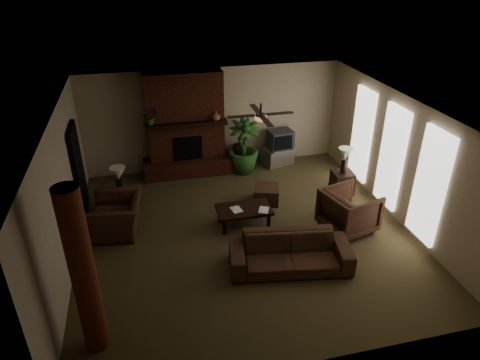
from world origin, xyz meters
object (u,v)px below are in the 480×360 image
object	(u,v)px
lamp_right	(345,156)
lamp_left	(118,175)
log_column	(83,274)
side_table_right	(342,182)
ottoman	(266,194)
tv_stand	(278,156)
coffee_table	(244,211)
floor_vase	(239,154)
armchair_left	(116,210)
sofa	(291,248)
side_table_left	(123,203)
armchair_right	(349,209)
floor_plant	(243,158)

from	to	relation	value
lamp_right	lamp_left	bearing A→B (deg)	177.81
log_column	lamp_left	world-z (taller)	log_column
side_table_right	ottoman	bearing A→B (deg)	-179.61
ottoman	tv_stand	distance (m)	2.17
log_column	coffee_table	xyz separation A→B (m)	(3.02, 2.71, -1.03)
floor_vase	side_table_right	world-z (taller)	floor_vase
log_column	floor_vase	size ratio (longest dim) A/B	3.64
log_column	armchair_left	distance (m)	3.27
sofa	lamp_right	xyz separation A→B (m)	(2.28, 2.55, 0.55)
lamp_right	sofa	bearing A→B (deg)	-131.84
log_column	side_table_left	bearing A→B (deg)	83.88
armchair_left	lamp_left	distance (m)	0.85
tv_stand	side_table_left	bearing A→B (deg)	-176.44
side_table_left	side_table_right	world-z (taller)	same
tv_stand	armchair_left	bearing A→B (deg)	-169.53
tv_stand	floor_vase	size ratio (longest dim) A/B	1.10
log_column	sofa	world-z (taller)	log_column
lamp_right	armchair_right	bearing A→B (deg)	-110.86
coffee_table	lamp_right	world-z (taller)	lamp_right
log_column	ottoman	world-z (taller)	log_column
log_column	floor_vase	xyz separation A→B (m)	(3.57, 5.55, -0.97)
floor_vase	side_table_right	xyz separation A→B (m)	(2.23, -1.95, -0.16)
side_table_right	log_column	bearing A→B (deg)	-148.19
armchair_right	coffee_table	world-z (taller)	armchair_right
floor_vase	lamp_left	xyz separation A→B (m)	(-3.18, -1.72, 0.57)
coffee_table	ottoman	world-z (taller)	coffee_table
floor_vase	lamp_left	world-z (taller)	lamp_left
floor_vase	lamp_right	world-z (taller)	lamp_right
ottoman	lamp_right	distance (m)	2.16
coffee_table	ottoman	bearing A→B (deg)	48.30
sofa	ottoman	size ratio (longest dim) A/B	3.86
coffee_table	armchair_left	bearing A→B (deg)	171.16
side_table_left	lamp_right	world-z (taller)	lamp_right
side_table_right	armchair_left	bearing A→B (deg)	-175.16
log_column	lamp_right	size ratio (longest dim) A/B	4.31
side_table_left	lamp_left	xyz separation A→B (m)	(-0.02, -0.00, 0.73)
sofa	side_table_left	world-z (taller)	sofa
floor_plant	lamp_left	world-z (taller)	lamp_left
tv_stand	floor_plant	world-z (taller)	floor_plant
armchair_right	floor_vase	bearing A→B (deg)	9.50
armchair_right	side_table_left	bearing A→B (deg)	54.00
side_table_left	lamp_right	xyz separation A→B (m)	(5.40, -0.21, 0.73)
log_column	sofa	distance (m)	3.81
log_column	side_table_left	size ratio (longest dim) A/B	5.09
ottoman	lamp_right	xyz separation A→B (m)	(2.01, 0.04, 0.80)
floor_plant	ottoman	bearing A→B (deg)	-85.00
armchair_left	side_table_right	distance (m)	5.53
floor_vase	ottoman	bearing A→B (deg)	-83.31
armchair_right	ottoman	size ratio (longest dim) A/B	1.74
armchair_right	lamp_right	world-z (taller)	lamp_right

